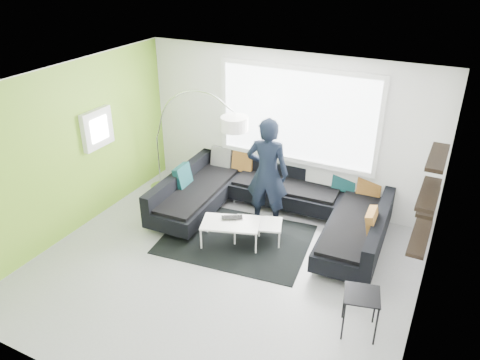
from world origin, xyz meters
The scene contains 9 objects.
ground centered at (0.00, 0.00, 0.00)m, with size 5.50×5.50×0.00m, color gray.
room_shell centered at (0.04, 0.21, 1.81)m, with size 5.54×5.04×2.82m.
sectional_sofa centered at (0.19, 1.50, 0.36)m, with size 3.89×2.51×0.82m.
rug centered at (-0.16, 0.81, 0.01)m, with size 2.38×1.73×0.01m, color black.
coffee_table centered at (-0.01, 0.82, 0.20)m, with size 1.19×0.69×0.39m, color white.
arc_lamp centered at (-2.36, 1.77, 1.08)m, with size 2.03×0.73×2.17m, color silver, non-canonical shape.
side_table centered at (2.15, -0.32, 0.30)m, with size 0.43×0.43×0.59m, color black.
person centered at (0.08, 1.50, 0.98)m, with size 0.79×0.59×1.95m, color black.
laptop centered at (-0.20, 0.76, 0.40)m, with size 0.41×0.36×0.03m, color black.
Camera 1 is at (2.82, -4.95, 4.42)m, focal length 35.00 mm.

